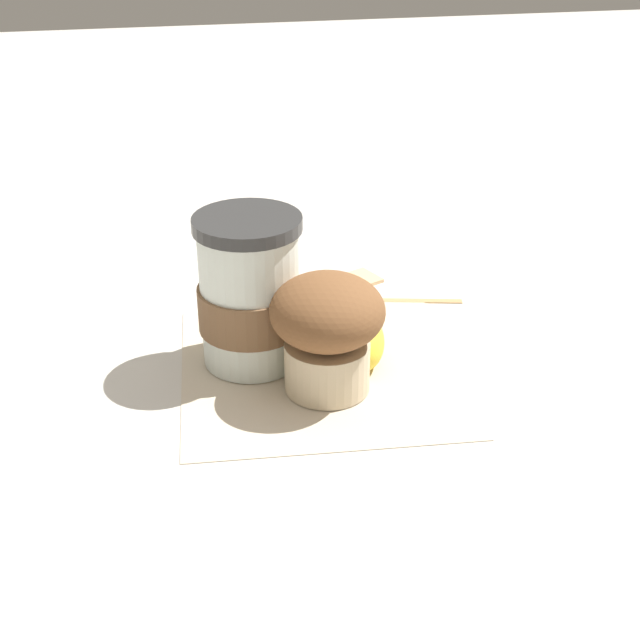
# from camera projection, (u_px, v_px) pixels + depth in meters

# --- Properties ---
(ground_plane) EXTENTS (3.00, 3.00, 0.00)m
(ground_plane) POSITION_uv_depth(u_px,v_px,m) (320.00, 370.00, 0.69)
(ground_plane) COLOR beige
(paper_napkin) EXTENTS (0.23, 0.23, 0.00)m
(paper_napkin) POSITION_uv_depth(u_px,v_px,m) (320.00, 369.00, 0.69)
(paper_napkin) COLOR beige
(paper_napkin) RESTS_ON ground_plane
(coffee_cup) EXTENTS (0.08, 0.08, 0.12)m
(coffee_cup) POSITION_uv_depth(u_px,v_px,m) (250.00, 294.00, 0.68)
(coffee_cup) COLOR silver
(coffee_cup) RESTS_ON paper_napkin
(muffin) EXTENTS (0.08, 0.08, 0.09)m
(muffin) POSITION_uv_depth(u_px,v_px,m) (330.00, 327.00, 0.65)
(muffin) COLOR beige
(muffin) RESTS_ON paper_napkin
(banana) EXTENTS (0.10, 0.16, 0.04)m
(banana) POSITION_uv_depth(u_px,v_px,m) (327.00, 313.00, 0.74)
(banana) COLOR yellow
(banana) RESTS_ON paper_napkin
(sugar_packet) EXTENTS (0.06, 0.05, 0.01)m
(sugar_packet) POSITION_uv_depth(u_px,v_px,m) (353.00, 280.00, 0.83)
(sugar_packet) COLOR #E0B27F
(sugar_packet) RESTS_ON ground_plane
(wooden_stirrer) EXTENTS (0.11, 0.03, 0.00)m
(wooden_stirrer) POSITION_uv_depth(u_px,v_px,m) (401.00, 300.00, 0.80)
(wooden_stirrer) COLOR tan
(wooden_stirrer) RESTS_ON ground_plane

